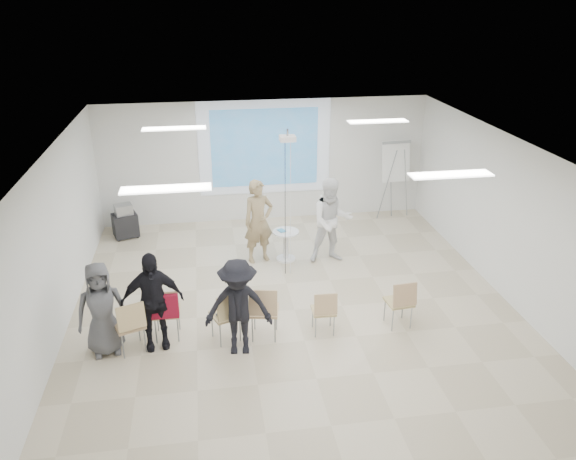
{
  "coord_description": "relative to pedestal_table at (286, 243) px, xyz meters",
  "views": [
    {
      "loc": [
        -1.48,
        -8.72,
        5.44
      ],
      "look_at": [
        0.0,
        0.8,
        1.25
      ],
      "focal_mm": 35.0,
      "sensor_mm": 36.0,
      "label": 1
    }
  ],
  "objects": [
    {
      "name": "floor",
      "position": [
        -0.15,
        -2.06,
        -0.44
      ],
      "size": [
        8.0,
        9.0,
        0.1
      ],
      "primitive_type": "cube",
      "color": "beige",
      "rests_on": "ground"
    },
    {
      "name": "ceiling",
      "position": [
        -0.15,
        -2.06,
        2.66
      ],
      "size": [
        8.0,
        9.0,
        0.1
      ],
      "primitive_type": "cube",
      "color": "white",
      "rests_on": "wall_back"
    },
    {
      "name": "wall_back",
      "position": [
        -0.15,
        2.49,
        1.11
      ],
      "size": [
        8.0,
        0.1,
        3.0
      ],
      "primitive_type": "cube",
      "color": "silver",
      "rests_on": "floor"
    },
    {
      "name": "wall_left",
      "position": [
        -4.2,
        -2.06,
        1.11
      ],
      "size": [
        0.1,
        9.0,
        3.0
      ],
      "primitive_type": "cube",
      "color": "silver",
      "rests_on": "floor"
    },
    {
      "name": "wall_right",
      "position": [
        3.9,
        -2.06,
        1.11
      ],
      "size": [
        0.1,
        9.0,
        3.0
      ],
      "primitive_type": "cube",
      "color": "silver",
      "rests_on": "floor"
    },
    {
      "name": "projection_halo",
      "position": [
        -0.15,
        2.43,
        1.46
      ],
      "size": [
        3.2,
        0.01,
        2.3
      ],
      "primitive_type": "cube",
      "color": "silver",
      "rests_on": "wall_back"
    },
    {
      "name": "projection_image",
      "position": [
        -0.15,
        2.41,
        1.46
      ],
      "size": [
        2.6,
        0.01,
        1.9
      ],
      "primitive_type": "cube",
      "color": "teal",
      "rests_on": "wall_back"
    },
    {
      "name": "pedestal_table",
      "position": [
        0.0,
        0.0,
        0.0
      ],
      "size": [
        0.74,
        0.74,
        0.69
      ],
      "rotation": [
        0.0,
        0.0,
        0.4
      ],
      "color": "white",
      "rests_on": "floor"
    },
    {
      "name": "player_left",
      "position": [
        -0.57,
        0.07,
        0.64
      ],
      "size": [
        0.86,
        0.71,
        2.05
      ],
      "primitive_type": "imported",
      "rotation": [
        0.0,
        0.0,
        0.31
      ],
      "color": "#99845E",
      "rests_on": "floor"
    },
    {
      "name": "player_right",
      "position": [
        0.95,
        -0.17,
        0.64
      ],
      "size": [
        0.99,
        0.8,
        2.04
      ],
      "primitive_type": "imported",
      "rotation": [
        0.0,
        0.0,
        0.01
      ],
      "color": "white",
      "rests_on": "floor"
    },
    {
      "name": "controller_left",
      "position": [
        -0.39,
        0.32,
        0.96
      ],
      "size": [
        0.08,
        0.14,
        0.04
      ],
      "primitive_type": "cube",
      "rotation": [
        0.0,
        0.0,
        0.31
      ],
      "color": "white",
      "rests_on": "player_left"
    },
    {
      "name": "controller_right",
      "position": [
        0.77,
        0.08,
        0.99
      ],
      "size": [
        0.04,
        0.11,
        0.04
      ],
      "primitive_type": "cube",
      "rotation": [
        0.0,
        0.0,
        0.01
      ],
      "color": "white",
      "rests_on": "player_right"
    },
    {
      "name": "chair_far_left",
      "position": [
        -2.94,
        -2.94,
        0.17
      ],
      "size": [
        0.58,
        0.6,
        0.94
      ],
      "rotation": [
        0.0,
        0.0,
        0.36
      ],
      "color": "tan",
      "rests_on": "floor"
    },
    {
      "name": "chair_left_mid",
      "position": [
        -2.4,
        -2.65,
        0.18
      ],
      "size": [
        0.46,
        0.49,
        0.95
      ],
      "rotation": [
        0.0,
        0.0,
        -0.02
      ],
      "color": "tan",
      "rests_on": "floor"
    },
    {
      "name": "chair_left_inner",
      "position": [
        -1.4,
        -2.86,
        0.17
      ],
      "size": [
        0.57,
        0.59,
        0.93
      ],
      "rotation": [
        0.0,
        0.0,
        0.36
      ],
      "color": "tan",
      "rests_on": "floor"
    },
    {
      "name": "chair_center",
      "position": [
        -0.8,
        -2.89,
        0.2
      ],
      "size": [
        0.55,
        0.58,
        0.99
      ],
      "rotation": [
        0.0,
        0.0,
        -0.19
      ],
      "color": "tan",
      "rests_on": "floor"
    },
    {
      "name": "chair_right_inner",
      "position": [
        0.21,
        -2.9,
        0.1
      ],
      "size": [
        0.4,
        0.43,
        0.83
      ],
      "rotation": [
        0.0,
        0.0,
        -0.03
      ],
      "color": "tan",
      "rests_on": "floor"
    },
    {
      "name": "chair_right_far",
      "position": [
        1.55,
        -2.89,
        0.15
      ],
      "size": [
        0.46,
        0.49,
        0.91
      ],
      "rotation": [
        0.0,
        0.0,
        0.09
      ],
      "color": "tan",
      "rests_on": "floor"
    },
    {
      "name": "red_jacket",
      "position": [
        -2.4,
        -2.78,
        0.33
      ],
      "size": [
        0.45,
        0.11,
        0.43
      ],
      "primitive_type": "cube",
      "rotation": [
        0.0,
        0.0,
        -0.02
      ],
      "color": "maroon",
      "rests_on": "chair_left_mid"
    },
    {
      "name": "laptop",
      "position": [
        -1.43,
        -2.77,
        0.12
      ],
      "size": [
        0.41,
        0.35,
        0.03
      ],
      "primitive_type": "imported",
      "rotation": [
        0.0,
        0.0,
        3.5
      ],
      "color": "black",
      "rests_on": "chair_left_inner"
    },
    {
      "name": "audience_left",
      "position": [
        -2.58,
        -2.8,
        0.58
      ],
      "size": [
        1.19,
        0.81,
        1.93
      ],
      "primitive_type": "imported",
      "rotation": [
        0.0,
        0.0,
        0.12
      ],
      "color": "black",
      "rests_on": "floor"
    },
    {
      "name": "audience_mid",
      "position": [
        -1.23,
        -3.17,
        0.54
      ],
      "size": [
        1.26,
        0.78,
        1.86
      ],
      "primitive_type": "imported",
      "rotation": [
        0.0,
        0.0,
        -0.1
      ],
      "color": "black",
      "rests_on": "floor"
    },
    {
      "name": "audience_outer",
      "position": [
        -3.36,
        -2.84,
        0.5
      ],
      "size": [
        0.96,
        0.73,
        1.77
      ],
      "primitive_type": "imported",
      "rotation": [
        0.0,
        0.0,
        0.21
      ],
      "color": "#57585C",
      "rests_on": "floor"
    },
    {
      "name": "flipchart_easel",
      "position": [
        3.05,
        2.01,
        1.07
      ],
      "size": [
        0.86,
        0.65,
        1.98
      ],
      "rotation": [
        0.0,
        0.0,
        0.1
      ],
      "color": "gray",
      "rests_on": "floor"
    },
    {
      "name": "av_cart",
      "position": [
        -3.54,
        1.77,
        -0.01
      ],
      "size": [
        0.66,
        0.59,
        0.81
      ],
      "rotation": [
        0.0,
        0.0,
        0.34
      ],
      "color": "black",
      "rests_on": "floor"
    },
    {
      "name": "ceiling_projector",
      "position": [
        -0.05,
        -0.57,
        2.3
      ],
      "size": [
        0.3,
        0.25,
        3.0
      ],
      "color": "white",
      "rests_on": "ceiling"
    },
    {
      "name": "fluor_panel_nw",
      "position": [
        -2.15,
        -0.06,
        2.58
      ],
      "size": [
        1.2,
        0.3,
        0.02
      ],
      "primitive_type": "cube",
      "color": "white",
      "rests_on": "ceiling"
    },
    {
      "name": "fluor_panel_ne",
      "position": [
        1.85,
        -0.06,
        2.58
      ],
      "size": [
        1.2,
        0.3,
        0.02
      ],
      "primitive_type": "cube",
      "color": "white",
      "rests_on": "ceiling"
    },
    {
      "name": "fluor_panel_sw",
      "position": [
        -2.15,
        -3.56,
        2.58
      ],
      "size": [
        1.2,
        0.3,
        0.02
      ],
      "primitive_type": "cube",
      "color": "white",
      "rests_on": "ceiling"
    },
    {
      "name": "fluor_panel_se",
      "position": [
        1.85,
        -3.56,
        2.58
      ],
      "size": [
        1.2,
        0.3,
        0.02
      ],
      "primitive_type": "cube",
      "color": "white",
      "rests_on": "ceiling"
    }
  ]
}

